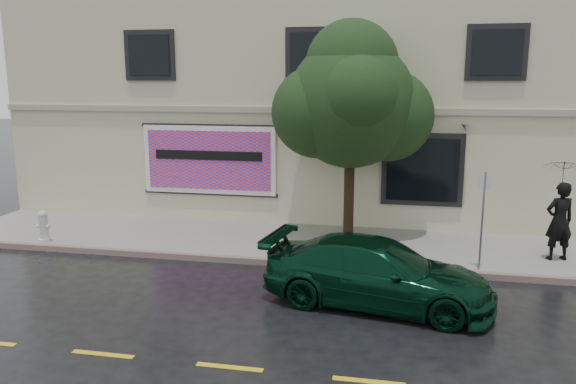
% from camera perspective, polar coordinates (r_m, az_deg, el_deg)
% --- Properties ---
extents(ground, '(90.00, 90.00, 0.00)m').
position_cam_1_polar(ground, '(12.48, -1.17, -9.75)').
color(ground, black).
rests_on(ground, ground).
extents(sidewalk, '(20.00, 3.50, 0.15)m').
position_cam_1_polar(sidewalk, '(15.47, 1.42, -5.21)').
color(sidewalk, gray).
rests_on(sidewalk, ground).
extents(curb, '(20.00, 0.18, 0.16)m').
position_cam_1_polar(curb, '(13.83, 0.17, -7.25)').
color(curb, slate).
rests_on(curb, ground).
extents(road_marking, '(19.00, 0.12, 0.01)m').
position_cam_1_polar(road_marking, '(9.40, -5.96, -17.28)').
color(road_marking, gold).
rests_on(road_marking, ground).
extents(building, '(20.00, 8.12, 7.00)m').
position_cam_1_polar(building, '(20.53, 4.24, 8.62)').
color(building, beige).
rests_on(building, ground).
extents(billboard, '(4.30, 0.16, 2.20)m').
position_cam_1_polar(billboard, '(17.42, -8.04, 3.24)').
color(billboard, white).
rests_on(billboard, ground).
extents(car, '(4.88, 2.78, 1.34)m').
position_cam_1_polar(car, '(11.57, 9.08, -8.10)').
color(car, black).
rests_on(car, ground).
extents(pedestrian, '(0.81, 0.66, 1.93)m').
position_cam_1_polar(pedestrian, '(15.13, 25.85, -2.69)').
color(pedestrian, black).
rests_on(pedestrian, sidewalk).
extents(umbrella, '(1.35, 1.35, 0.77)m').
position_cam_1_polar(umbrella, '(14.88, 26.30, 2.37)').
color(umbrella, black).
rests_on(umbrella, pedestrian).
extents(street_tree, '(3.46, 3.46, 5.43)m').
position_cam_1_polar(street_tree, '(15.35, 6.41, 8.85)').
color(street_tree, '#2E2114').
rests_on(street_tree, sidewalk).
extents(fire_hydrant, '(0.35, 0.33, 0.86)m').
position_cam_1_polar(fire_hydrant, '(16.64, -23.59, -3.22)').
color(fire_hydrant, silver).
rests_on(fire_hydrant, sidewalk).
extents(sign_pole, '(0.28, 0.05, 2.30)m').
position_cam_1_polar(sign_pole, '(13.53, 19.19, -1.84)').
color(sign_pole, gray).
rests_on(sign_pole, sidewalk).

